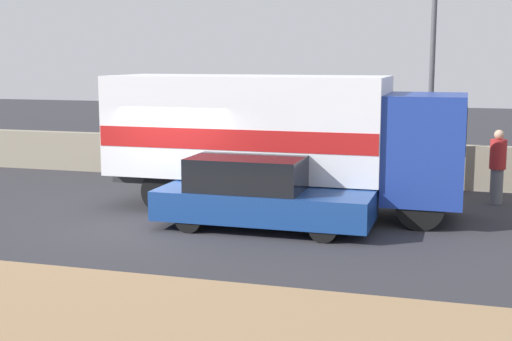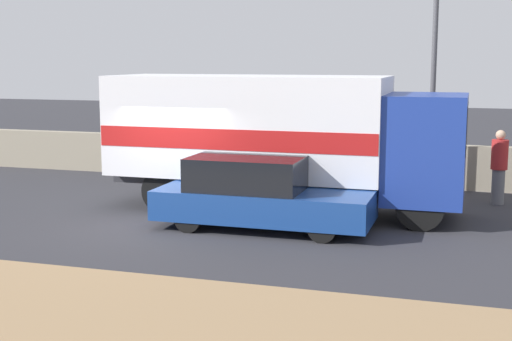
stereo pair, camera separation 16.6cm
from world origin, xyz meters
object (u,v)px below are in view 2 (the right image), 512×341
object	(u,v)px
car_hatchback	(259,194)
street_lamp	(434,53)
box_truck	(276,134)
pedestrian	(499,166)

from	to	relation	value
car_hatchback	street_lamp	bearing A→B (deg)	57.15
box_truck	pedestrian	world-z (taller)	box_truck
pedestrian	box_truck	bearing A→B (deg)	-154.74
car_hatchback	pedestrian	distance (m)	6.45
box_truck	car_hatchback	size ratio (longest dim) A/B	1.79
street_lamp	box_truck	xyz separation A→B (m)	(-3.35, -3.25, -1.89)
car_hatchback	pedestrian	xyz separation A→B (m)	(4.94, 4.14, 0.22)
street_lamp	pedestrian	world-z (taller)	street_lamp
street_lamp	car_hatchback	size ratio (longest dim) A/B	1.39
street_lamp	box_truck	size ratio (longest dim) A/B	0.78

